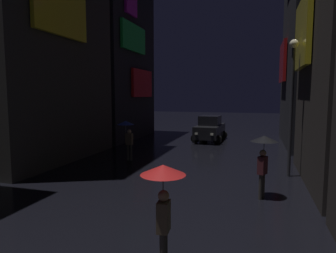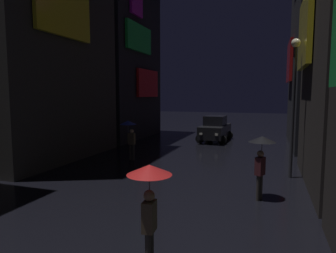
# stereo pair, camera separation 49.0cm
# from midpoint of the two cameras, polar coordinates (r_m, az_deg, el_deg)

# --- Properties ---
(building_left_far) EXTENTS (4.25, 7.94, 16.68)m
(building_left_far) POSITION_cam_midpoint_polar(r_m,az_deg,el_deg) (25.30, -10.87, 17.01)
(building_left_far) COLOR #232328
(building_left_far) RESTS_ON ground
(pedestrian_foreground_right_red) EXTENTS (0.90, 0.90, 2.12)m
(pedestrian_foreground_right_red) POSITION_cam_midpoint_polar(r_m,az_deg,el_deg) (5.95, -3.33, -11.66)
(pedestrian_foreground_right_red) COLOR #38332D
(pedestrian_foreground_right_red) RESTS_ON ground
(pedestrian_far_right_blue) EXTENTS (0.90, 0.90, 2.12)m
(pedestrian_far_right_blue) POSITION_cam_midpoint_polar(r_m,az_deg,el_deg) (15.97, -8.72, -0.54)
(pedestrian_far_right_blue) COLOR #38332D
(pedestrian_far_right_blue) RESTS_ON ground
(pedestrian_foreground_left_black) EXTENTS (0.90, 0.90, 2.12)m
(pedestrian_foreground_left_black) POSITION_cam_midpoint_polar(r_m,az_deg,el_deg) (10.45, 16.48, -4.18)
(pedestrian_foreground_left_black) COLOR #38332D
(pedestrian_foreground_left_black) RESTS_ON ground
(car_distant) EXTENTS (2.38, 4.21, 1.92)m
(car_distant) POSITION_cam_midpoint_polar(r_m,az_deg,el_deg) (22.87, 7.38, -0.42)
(car_distant) COLOR black
(car_distant) RESTS_ON ground
(streetlamp_right_far) EXTENTS (0.36, 0.36, 5.74)m
(streetlamp_right_far) POSITION_cam_midpoint_polar(r_m,az_deg,el_deg) (13.48, 21.58, 6.02)
(streetlamp_right_far) COLOR #2D2D33
(streetlamp_right_far) RESTS_ON ground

